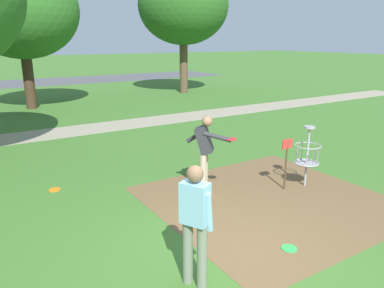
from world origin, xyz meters
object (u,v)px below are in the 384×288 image
at_px(player_throwing, 195,220).
at_px(frisbee_far_right, 289,248).
at_px(disc_golf_basket, 305,154).
at_px(player_foreground_watching, 205,150).
at_px(tree_far_left, 21,10).
at_px(frisbee_far_left, 55,190).
at_px(tree_mid_right, 183,6).

bearing_deg(player_throwing, frisbee_far_right, -2.11).
height_order(disc_golf_basket, player_throwing, player_throwing).
relative_size(player_foreground_watching, frisbee_far_right, 6.82).
bearing_deg(tree_far_left, player_throwing, -92.13).
bearing_deg(tree_far_left, disc_golf_basket, -76.19).
xyz_separation_m(player_throwing, tree_far_left, (0.58, 15.52, 3.53)).
bearing_deg(frisbee_far_left, tree_far_left, 82.62).
distance_m(player_foreground_watching, tree_far_left, 13.53).
xyz_separation_m(player_foreground_watching, frisbee_far_right, (-0.12, -2.59, -0.98)).
height_order(frisbee_far_left, tree_far_left, tree_far_left).
relative_size(disc_golf_basket, player_foreground_watching, 0.81).
xyz_separation_m(player_throwing, tree_mid_right, (9.67, 16.38, 4.16)).
relative_size(player_foreground_watching, tree_far_left, 0.25).
xyz_separation_m(disc_golf_basket, player_foreground_watching, (-2.12, 0.85, 0.23)).
xyz_separation_m(disc_golf_basket, frisbee_far_right, (-2.24, -1.73, -0.74)).
distance_m(disc_golf_basket, tree_far_left, 14.75).
xyz_separation_m(frisbee_far_right, tree_far_left, (-1.17, 15.59, 4.49)).
bearing_deg(player_throwing, player_foreground_watching, 53.55).
bearing_deg(tree_mid_right, player_throwing, -120.55).
bearing_deg(frisbee_far_right, tree_far_left, 94.28).
distance_m(player_throwing, frisbee_far_right, 1.99).
relative_size(player_throwing, frisbee_far_right, 6.82).
bearing_deg(tree_mid_right, frisbee_far_right, -115.72).
height_order(player_throwing, tree_mid_right, tree_mid_right).
relative_size(player_foreground_watching, tree_mid_right, 0.23).
xyz_separation_m(player_foreground_watching, player_throwing, (-1.86, -2.52, -0.02)).
distance_m(player_foreground_watching, player_throwing, 3.13).
height_order(player_foreground_watching, tree_mid_right, tree_mid_right).
distance_m(frisbee_far_right, tree_far_left, 16.26).
bearing_deg(frisbee_far_left, tree_mid_right, 48.63).
distance_m(frisbee_far_left, tree_mid_right, 16.73).
bearing_deg(player_throwing, frisbee_far_left, 100.99).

